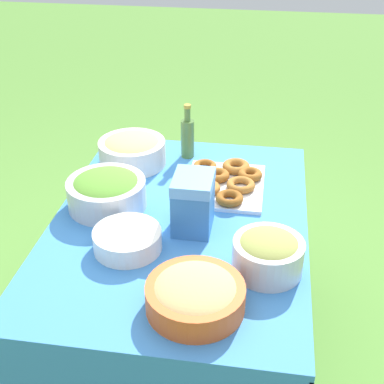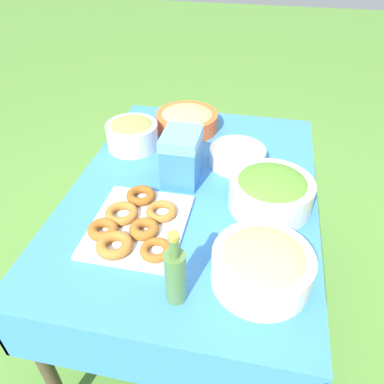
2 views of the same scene
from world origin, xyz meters
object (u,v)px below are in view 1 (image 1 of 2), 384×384
pasta_bowl (132,150)px  plate_stack (127,240)px  bread_bowl (195,294)px  olive_oil_bottle (188,137)px  cooler_box (193,203)px  olive_bowl (268,253)px  donut_platter (227,182)px  salad_bowl (106,191)px

pasta_bowl → plate_stack: 0.62m
pasta_bowl → bread_bowl: pasta_bowl is taller
pasta_bowl → bread_bowl: (-0.86, -0.41, -0.02)m
olive_oil_bottle → cooler_box: size_ratio=1.18×
olive_bowl → cooler_box: size_ratio=1.09×
cooler_box → olive_bowl: bearing=-126.7°
olive_oil_bottle → olive_bowl: (-0.76, -0.38, -0.03)m
donut_platter → plate_stack: bearing=148.1°
plate_stack → bread_bowl: size_ratio=0.79×
plate_stack → salad_bowl: bearing=30.1°
donut_platter → olive_oil_bottle: size_ratio=1.64×
donut_platter → bread_bowl: bread_bowl is taller
plate_stack → cooler_box: (0.16, -0.20, 0.07)m
plate_stack → olive_bowl: size_ratio=1.02×
plate_stack → olive_bowl: (-0.04, -0.48, 0.03)m
salad_bowl → olive_oil_bottle: bearing=-27.4°
donut_platter → pasta_bowl: bearing=72.8°
donut_platter → salad_bowl: bearing=116.5°
donut_platter → olive_oil_bottle: (0.24, 0.20, 0.08)m
donut_platter → bread_bowl: 0.72m
salad_bowl → olive_oil_bottle: 0.52m
pasta_bowl → olive_bowl: 0.89m
plate_stack → bread_bowl: 0.37m
cooler_box → bread_bowl: bearing=-170.5°
salad_bowl → pasta_bowl: bearing=-1.8°
donut_platter → cooler_box: size_ratio=1.94×
donut_platter → olive_bowl: (-0.51, -0.18, 0.05)m
bread_bowl → cooler_box: bearing=9.5°
pasta_bowl → plate_stack: bearing=-167.3°
olive_bowl → donut_platter: bearing=19.5°
salad_bowl → olive_bowl: bearing=-115.4°
olive_oil_bottle → pasta_bowl: bearing=115.5°
olive_bowl → pasta_bowl: bearing=43.4°
plate_stack → cooler_box: 0.27m
cooler_box → salad_bowl: bearing=75.3°
plate_stack → olive_oil_bottle: 0.72m
bread_bowl → olive_bowl: olive_bowl is taller
bread_bowl → olive_bowl: size_ratio=1.29×
olive_oil_bottle → bread_bowl: (-0.96, -0.18, -0.05)m
olive_oil_bottle → bread_bowl: 0.98m
salad_bowl → olive_oil_bottle: olive_oil_bottle is taller
bread_bowl → cooler_box: cooler_box is taller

